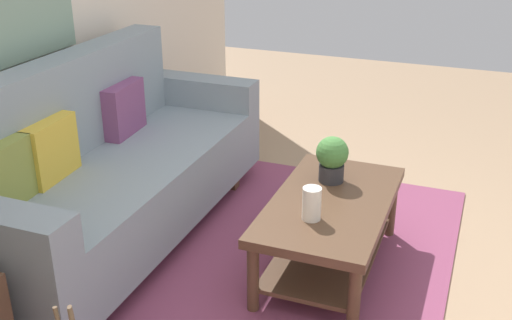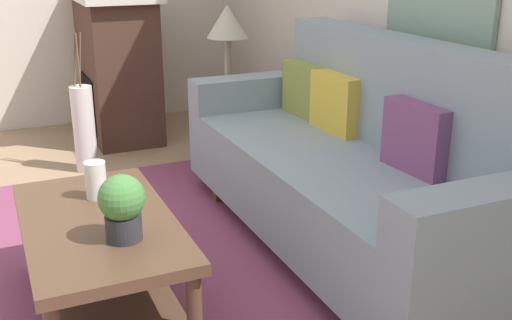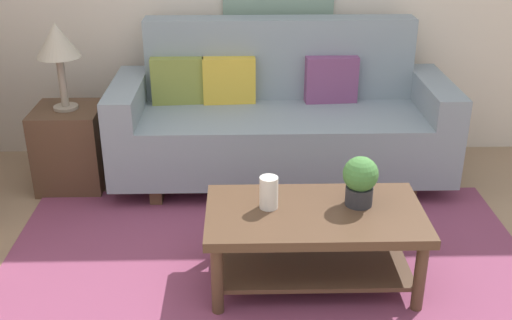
{
  "view_description": "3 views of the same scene",
  "coord_description": "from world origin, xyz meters",
  "px_view_note": "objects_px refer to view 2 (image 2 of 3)",
  "views": [
    {
      "loc": [
        -2.63,
        -0.38,
        1.93
      ],
      "look_at": [
        0.38,
        0.78,
        0.52
      ],
      "focal_mm": 43.69,
      "sensor_mm": 36.0,
      "label": 1
    },
    {
      "loc": [
        2.63,
        -0.04,
        1.5
      ],
      "look_at": [
        0.15,
        1.05,
        0.56
      ],
      "focal_mm": 43.23,
      "sensor_mm": 36.0,
      "label": 2
    },
    {
      "loc": [
        -0.13,
        -2.43,
        1.97
      ],
      "look_at": [
        -0.05,
        0.84,
        0.47
      ],
      "focal_mm": 43.77,
      "sensor_mm": 36.0,
      "label": 3
    }
  ],
  "objects_px": {
    "throw_pillow_plum": "(418,137)",
    "coffee_table": "(100,244)",
    "tabletop_vase": "(96,180)",
    "floor_vase": "(84,129)",
    "throw_pillow_mustard": "(337,103)",
    "side_table": "(229,127)",
    "potted_plant_tabletop": "(122,205)",
    "throw_pillow_olive": "(306,90)",
    "fireplace": "(118,66)",
    "couch": "(349,168)",
    "table_lamp": "(227,25)"
  },
  "relations": [
    {
      "from": "fireplace",
      "to": "throw_pillow_mustard",
      "type": "bearing_deg",
      "value": 20.11
    },
    {
      "from": "throw_pillow_plum",
      "to": "floor_vase",
      "type": "relative_size",
      "value": 0.6
    },
    {
      "from": "tabletop_vase",
      "to": "floor_vase",
      "type": "distance_m",
      "value": 1.62
    },
    {
      "from": "couch",
      "to": "throw_pillow_olive",
      "type": "relative_size",
      "value": 6.28
    },
    {
      "from": "throw_pillow_mustard",
      "to": "table_lamp",
      "type": "relative_size",
      "value": 0.63
    },
    {
      "from": "fireplace",
      "to": "throw_pillow_plum",
      "type": "bearing_deg",
      "value": 15.33
    },
    {
      "from": "side_table",
      "to": "table_lamp",
      "type": "bearing_deg",
      "value": 90.0
    },
    {
      "from": "throw_pillow_olive",
      "to": "side_table",
      "type": "relative_size",
      "value": 0.64
    },
    {
      "from": "floor_vase",
      "to": "throw_pillow_plum",
      "type": "bearing_deg",
      "value": 29.54
    },
    {
      "from": "couch",
      "to": "floor_vase",
      "type": "bearing_deg",
      "value": -148.62
    },
    {
      "from": "floor_vase",
      "to": "table_lamp",
      "type": "bearing_deg",
      "value": 72.82
    },
    {
      "from": "throw_pillow_mustard",
      "to": "fireplace",
      "type": "xyz_separation_m",
      "value": [
        -2.11,
        -0.77,
        -0.09
      ]
    },
    {
      "from": "throw_pillow_plum",
      "to": "floor_vase",
      "type": "distance_m",
      "value": 2.42
    },
    {
      "from": "throw_pillow_mustard",
      "to": "side_table",
      "type": "distance_m",
      "value": 1.17
    },
    {
      "from": "throw_pillow_olive",
      "to": "throw_pillow_plum",
      "type": "xyz_separation_m",
      "value": [
        1.06,
        0.0,
        0.0
      ]
    },
    {
      "from": "couch",
      "to": "potted_plant_tabletop",
      "type": "bearing_deg",
      "value": -75.04
    },
    {
      "from": "couch",
      "to": "coffee_table",
      "type": "height_order",
      "value": "couch"
    },
    {
      "from": "throw_pillow_mustard",
      "to": "throw_pillow_olive",
      "type": "bearing_deg",
      "value": 180.0
    },
    {
      "from": "potted_plant_tabletop",
      "to": "side_table",
      "type": "distance_m",
      "value": 2.1
    },
    {
      "from": "throw_pillow_mustard",
      "to": "fireplace",
      "type": "bearing_deg",
      "value": -159.89
    },
    {
      "from": "table_lamp",
      "to": "fireplace",
      "type": "relative_size",
      "value": 0.49
    },
    {
      "from": "throw_pillow_mustard",
      "to": "table_lamp",
      "type": "height_order",
      "value": "table_lamp"
    },
    {
      "from": "coffee_table",
      "to": "fireplace",
      "type": "relative_size",
      "value": 0.95
    },
    {
      "from": "fireplace",
      "to": "throw_pillow_olive",
      "type": "bearing_deg",
      "value": 23.75
    },
    {
      "from": "throw_pillow_mustard",
      "to": "potted_plant_tabletop",
      "type": "xyz_separation_m",
      "value": [
        0.68,
        -1.34,
        -0.11
      ]
    },
    {
      "from": "potted_plant_tabletop",
      "to": "side_table",
      "type": "relative_size",
      "value": 0.47
    },
    {
      "from": "throw_pillow_mustard",
      "to": "floor_vase",
      "type": "bearing_deg",
      "value": -139.36
    },
    {
      "from": "throw_pillow_mustard",
      "to": "fireplace",
      "type": "distance_m",
      "value": 2.25
    },
    {
      "from": "throw_pillow_mustard",
      "to": "fireplace",
      "type": "relative_size",
      "value": 0.31
    },
    {
      "from": "throw_pillow_mustard",
      "to": "potted_plant_tabletop",
      "type": "relative_size",
      "value": 1.37
    },
    {
      "from": "floor_vase",
      "to": "fireplace",
      "type": "bearing_deg",
      "value": 151.02
    },
    {
      "from": "throw_pillow_plum",
      "to": "potted_plant_tabletop",
      "type": "height_order",
      "value": "throw_pillow_plum"
    },
    {
      "from": "potted_plant_tabletop",
      "to": "side_table",
      "type": "xyz_separation_m",
      "value": [
        -1.76,
        1.12,
        -0.29
      ]
    },
    {
      "from": "table_lamp",
      "to": "floor_vase",
      "type": "xyz_separation_m",
      "value": [
        -0.3,
        -0.96,
        -0.69
      ]
    },
    {
      "from": "fireplace",
      "to": "floor_vase",
      "type": "xyz_separation_m",
      "value": [
        0.73,
        -0.41,
        -0.29
      ]
    },
    {
      "from": "floor_vase",
      "to": "tabletop_vase",
      "type": "bearing_deg",
      "value": -6.69
    },
    {
      "from": "throw_pillow_mustard",
      "to": "side_table",
      "type": "relative_size",
      "value": 0.64
    },
    {
      "from": "throw_pillow_olive",
      "to": "table_lamp",
      "type": "distance_m",
      "value": 0.82
    },
    {
      "from": "throw_pillow_plum",
      "to": "coffee_table",
      "type": "xyz_separation_m",
      "value": [
        -0.26,
        -1.41,
        -0.37
      ]
    },
    {
      "from": "couch",
      "to": "throw_pillow_olive",
      "type": "height_order",
      "value": "couch"
    },
    {
      "from": "couch",
      "to": "throw_pillow_olive",
      "type": "distance_m",
      "value": 0.76
    },
    {
      "from": "throw_pillow_olive",
      "to": "throw_pillow_plum",
      "type": "height_order",
      "value": "same"
    },
    {
      "from": "throw_pillow_mustard",
      "to": "coffee_table",
      "type": "distance_m",
      "value": 1.52
    },
    {
      "from": "throw_pillow_olive",
      "to": "coffee_table",
      "type": "bearing_deg",
      "value": -60.24
    },
    {
      "from": "couch",
      "to": "table_lamp",
      "type": "xyz_separation_m",
      "value": [
        -1.43,
        -0.1,
        0.56
      ]
    },
    {
      "from": "throw_pillow_mustard",
      "to": "coffee_table",
      "type": "bearing_deg",
      "value": -72.24
    },
    {
      "from": "throw_pillow_plum",
      "to": "tabletop_vase",
      "type": "relative_size",
      "value": 2.13
    },
    {
      "from": "potted_plant_tabletop",
      "to": "throw_pillow_olive",
      "type": "bearing_deg",
      "value": 127.54
    },
    {
      "from": "coffee_table",
      "to": "tabletop_vase",
      "type": "relative_size",
      "value": 6.51
    },
    {
      "from": "couch",
      "to": "table_lamp",
      "type": "relative_size",
      "value": 3.97
    }
  ]
}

